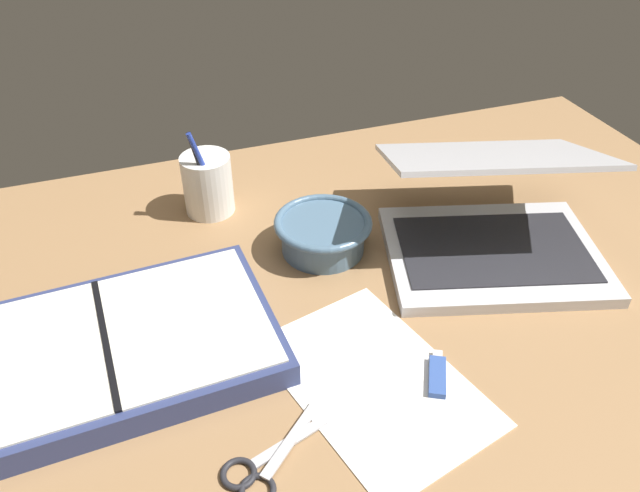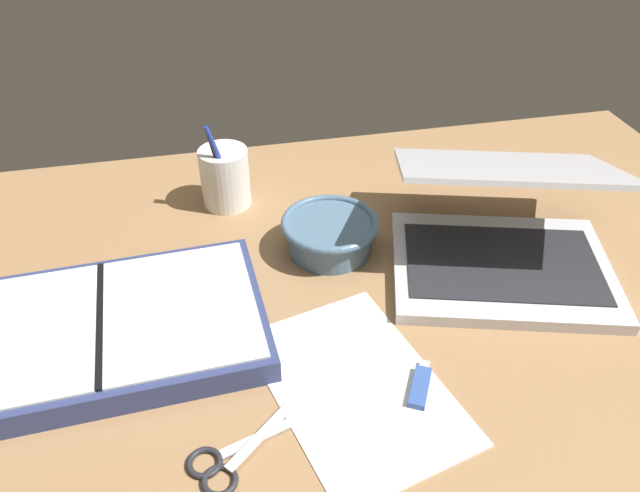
% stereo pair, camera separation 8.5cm
% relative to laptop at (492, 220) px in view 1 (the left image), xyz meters
% --- Properties ---
extents(desk_top, '(1.40, 1.00, 0.02)m').
position_rel_laptop_xyz_m(desk_top, '(-0.24, -0.07, -0.06)').
color(desk_top, '#936D47').
rests_on(desk_top, ground).
extents(laptop, '(0.39, 0.39, 0.17)m').
position_rel_laptop_xyz_m(laptop, '(0.00, 0.00, 0.00)').
color(laptop, silver).
rests_on(laptop, desk_top).
extents(bowl, '(0.15, 0.15, 0.06)m').
position_rel_laptop_xyz_m(bowl, '(-0.24, 0.08, -0.02)').
color(bowl, slate).
rests_on(bowl, desk_top).
extents(pen_cup, '(0.08, 0.08, 0.16)m').
position_rel_laptop_xyz_m(pen_cup, '(-0.38, 0.24, -0.00)').
color(pen_cup, white).
rests_on(pen_cup, desk_top).
extents(planner, '(0.42, 0.27, 0.04)m').
position_rel_laptop_xyz_m(planner, '(-0.56, -0.05, -0.03)').
color(planner, navy).
rests_on(planner, desk_top).
extents(scissors, '(0.14, 0.10, 0.01)m').
position_rel_laptop_xyz_m(scissors, '(-0.43, -0.26, -0.05)').
color(scissors, '#B7B7BC').
rests_on(scissors, desk_top).
extents(paper_sheet_front, '(0.25, 0.32, 0.00)m').
position_rel_laptop_xyz_m(paper_sheet_front, '(-0.27, -0.19, -0.05)').
color(paper_sheet_front, white).
rests_on(paper_sheet_front, desk_top).
extents(usb_drive, '(0.05, 0.07, 0.01)m').
position_rel_laptop_xyz_m(usb_drive, '(-0.20, -0.21, -0.05)').
color(usb_drive, '#33519E').
rests_on(usb_drive, desk_top).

